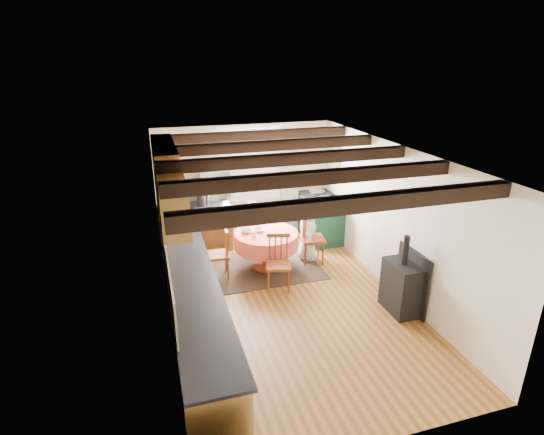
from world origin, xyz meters
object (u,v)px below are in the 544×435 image
object	(u,v)px
chair_near	(278,263)
chair_left	(218,253)
cast_iron_stove	(403,274)
aga_range	(320,218)
child_right	(307,232)
child_far	(251,227)
chair_right	(313,237)
cup	(254,234)
dining_table	(266,250)

from	to	relation	value
chair_near	chair_left	bearing A→B (deg)	157.32
chair_left	cast_iron_stove	world-z (taller)	cast_iron_stove
aga_range	child_right	xyz separation A→B (m)	(-0.60, -0.80, 0.06)
chair_near	child_far	bearing A→B (deg)	109.13
aga_range	child_far	distance (m)	1.55
aga_range	child_right	bearing A→B (deg)	-126.96
chair_right	child_right	world-z (taller)	child_right
cast_iron_stove	cup	world-z (taller)	cast_iron_stove
chair_near	cup	xyz separation A→B (m)	(-0.24, 0.68, 0.27)
chair_right	child_far	xyz separation A→B (m)	(-0.99, 0.76, 0.02)
chair_left	chair_right	distance (m)	1.79
aga_range	cast_iron_stove	distance (m)	2.89
dining_table	child_far	bearing A→B (deg)	96.98
dining_table	chair_right	world-z (taller)	chair_right
dining_table	cup	world-z (taller)	cup
chair_near	child_right	bearing A→B (deg)	63.34
child_right	child_far	bearing A→B (deg)	69.51
child_far	cup	distance (m)	0.90
child_far	child_right	distance (m)	1.12
dining_table	cup	bearing A→B (deg)	-156.73
chair_near	child_right	xyz separation A→B (m)	(0.86, 0.93, 0.08)
chair_right	cast_iron_stove	bearing A→B (deg)	-152.16
cast_iron_stove	cup	size ratio (longest dim) A/B	12.70
child_far	child_right	bearing A→B (deg)	127.29
chair_near	cast_iron_stove	world-z (taller)	cast_iron_stove
dining_table	cast_iron_stove	world-z (taller)	cast_iron_stove
chair_right	aga_range	distance (m)	1.10
dining_table	cup	size ratio (longest dim) A/B	11.82
chair_left	chair_right	bearing A→B (deg)	96.98
dining_table	child_right	distance (m)	0.88
child_right	cup	distance (m)	1.14
chair_right	child_right	size ratio (longest dim) A/B	0.92
dining_table	chair_right	distance (m)	0.91
chair_near	cup	distance (m)	0.77
dining_table	child_far	distance (m)	0.78
chair_left	chair_near	bearing A→B (deg)	55.89
cup	dining_table	bearing A→B (deg)	23.27
aga_range	cup	xyz separation A→B (m)	(-1.70, -1.05, 0.26)
cast_iron_stove	child_far	world-z (taller)	cast_iron_stove
chair_right	child_far	size ratio (longest dim) A/B	0.95
chair_right	child_far	world-z (taller)	child_far
dining_table	cast_iron_stove	xyz separation A→B (m)	(1.56, -1.94, 0.27)
child_far	aga_range	bearing A→B (deg)	167.42
aga_range	cast_iron_stove	bearing A→B (deg)	-87.81
chair_near	chair_right	size ratio (longest dim) A/B	0.93
dining_table	child_right	xyz separation A→B (m)	(0.84, 0.14, 0.20)
cast_iron_stove	child_far	size ratio (longest dim) A/B	1.17
child_far	cup	size ratio (longest dim) A/B	10.86
chair_right	chair_left	bearing A→B (deg)	101.12
aga_range	cast_iron_stove	world-z (taller)	cast_iron_stove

